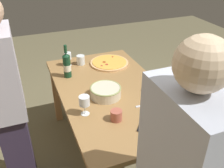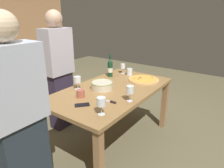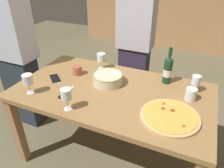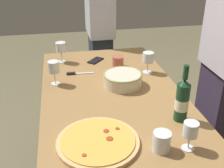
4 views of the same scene
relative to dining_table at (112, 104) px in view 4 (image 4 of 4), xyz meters
The scene contains 13 objects.
dining_table is the anchor object (origin of this frame).
pizza 0.54m from the dining_table, 18.36° to the right, with size 0.40×0.40×0.03m.
serving_bowl 0.18m from the dining_table, 131.89° to the left, with size 0.26×0.26×0.09m.
wine_bottle 0.53m from the dining_table, 38.77° to the left, with size 0.07×0.07×0.32m.
wine_glass_near_pizza 0.69m from the dining_table, 152.58° to the right, with size 0.08×0.08×0.17m.
wine_glass_by_bottle 0.69m from the dining_table, 21.69° to the left, with size 0.07×0.07×0.15m.
wine_glass_far_left 0.46m from the dining_table, 128.39° to the left, with size 0.08×0.08×0.16m.
wine_glass_far_right 0.46m from the dining_table, 117.55° to the right, with size 0.08×0.08×0.17m.
cup_amber 0.44m from the dining_table, 162.76° to the left, with size 0.09×0.09×0.08m, color #AD5846.
cup_ceramic 0.63m from the dining_table, 11.03° to the left, with size 0.09×0.09×0.10m, color white.
cell_phone 0.56m from the dining_table, behind, with size 0.07×0.14×0.01m, color black.
pizza_knife 0.40m from the dining_table, 147.31° to the right, with size 0.03×0.20×0.02m.
person_guest_left 1.14m from the dining_table, behind, with size 0.44×0.24×1.63m.
Camera 4 is at (1.56, -0.30, 1.62)m, focal length 44.68 mm.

